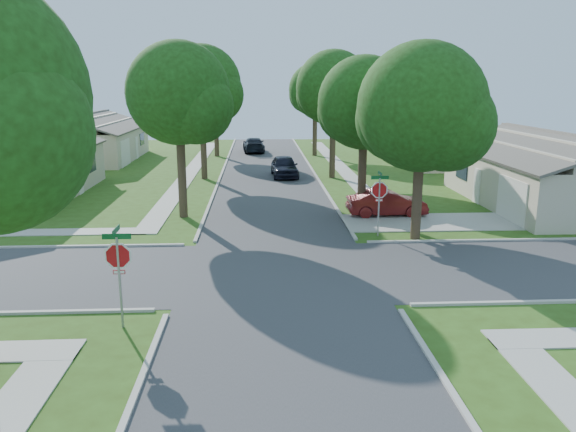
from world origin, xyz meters
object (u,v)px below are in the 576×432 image
(tree_ne_corner, at_px, (423,113))
(house_nw_far, at_px, (90,143))
(tree_e_mid, at_px, (334,91))
(car_driveway, at_px, (387,203))
(tree_e_far, at_px, (316,92))
(tree_w_far, at_px, (216,98))
(car_curb_west, at_px, (254,145))
(house_ne_far, at_px, (447,145))
(car_curb_east, at_px, (284,166))
(tree_w_mid, at_px, (202,88))
(house_nw_near, at_px, (10,172))
(house_ne_near, at_px, (551,179))
(stop_sign_ne, at_px, (379,193))
(tree_w_near, at_px, (180,98))
(tree_e_near, at_px, (365,107))
(stop_sign_sw, at_px, (118,260))

(tree_ne_corner, distance_m, house_nw_far, 35.90)
(tree_e_mid, distance_m, tree_ne_corner, 16.89)
(house_nw_far, bearing_deg, car_driveway, -46.65)
(car_driveway, bearing_deg, tree_e_far, 1.20)
(tree_w_far, height_order, car_curb_west, tree_w_far)
(house_ne_far, bearing_deg, car_curb_east, -153.51)
(tree_w_mid, distance_m, tree_ne_corner, 20.10)
(tree_ne_corner, relative_size, house_nw_near, 0.64)
(tree_w_mid, xyz_separation_m, tree_ne_corner, (11.00, -16.80, -0.90))
(tree_ne_corner, height_order, house_ne_far, tree_ne_corner)
(tree_e_far, relative_size, house_nw_near, 0.64)
(tree_w_mid, height_order, house_ne_far, tree_w_mid)
(house_ne_far, height_order, car_driveway, house_ne_far)
(car_curb_west, bearing_deg, house_nw_near, 52.64)
(tree_w_mid, distance_m, car_curb_west, 17.30)
(house_ne_near, bearing_deg, house_nw_near, 172.87)
(house_nw_near, height_order, car_curb_east, house_nw_near)
(tree_e_mid, height_order, tree_w_far, tree_e_mid)
(stop_sign_ne, distance_m, tree_w_near, 11.07)
(tree_w_mid, bearing_deg, car_curb_west, 77.83)
(tree_w_mid, relative_size, house_ne_near, 0.70)
(tree_e_mid, xyz_separation_m, house_nw_near, (-20.75, -6.01, -4.74))
(stop_sign_ne, height_order, car_curb_west, stop_sign_ne)
(stop_sign_ne, bearing_deg, tree_ne_corner, -16.55)
(house_ne_near, height_order, car_curb_west, house_ne_near)
(stop_sign_ne, distance_m, house_nw_far, 34.26)
(tree_e_far, bearing_deg, tree_w_near, -110.60)
(tree_w_far, xyz_separation_m, house_ne_near, (20.64, -23.01, -3.99))
(tree_e_near, distance_m, house_nw_far, 31.24)
(tree_w_mid, distance_m, house_ne_far, 22.68)
(tree_w_far, height_order, car_driveway, tree_w_far)
(house_ne_near, bearing_deg, car_curb_west, 123.51)
(house_nw_near, height_order, car_driveway, house_nw_near)
(tree_w_far, bearing_deg, tree_ne_corner, -69.72)
(tree_e_mid, height_order, tree_w_near, tree_e_mid)
(stop_sign_ne, xyz_separation_m, house_ne_near, (11.29, 6.30, -0.51))
(tree_e_far, relative_size, car_curb_west, 1.72)
(tree_w_near, bearing_deg, car_curb_east, 65.15)
(tree_e_mid, height_order, car_curb_east, tree_e_mid)
(tree_e_mid, distance_m, house_nw_near, 22.12)
(stop_sign_sw, bearing_deg, house_ne_far, 58.45)
(house_ne_near, relative_size, car_curb_west, 2.68)
(tree_w_far, distance_m, car_curb_west, 6.59)
(car_curb_east, bearing_deg, stop_sign_sw, -105.12)
(tree_w_near, height_order, house_nw_far, tree_w_near)
(tree_w_mid, height_order, car_curb_west, tree_w_mid)
(tree_e_far, relative_size, tree_w_mid, 0.91)
(house_ne_near, distance_m, house_nw_far, 38.26)
(stop_sign_ne, relative_size, house_ne_near, 0.22)
(tree_w_far, relative_size, tree_ne_corner, 0.93)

